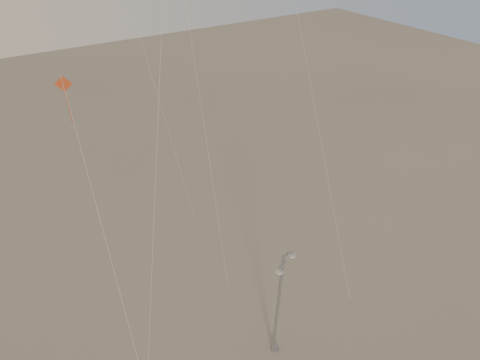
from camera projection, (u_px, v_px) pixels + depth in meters
street_lamp at (279, 302)px, 28.56m from camera, size 1.59×0.77×8.08m
kite_3 at (93, 192)px, 19.67m from camera, size 1.18×11.08×19.29m
kite_4 at (297, 15)px, 28.02m from camera, size 2.07×9.11×26.37m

